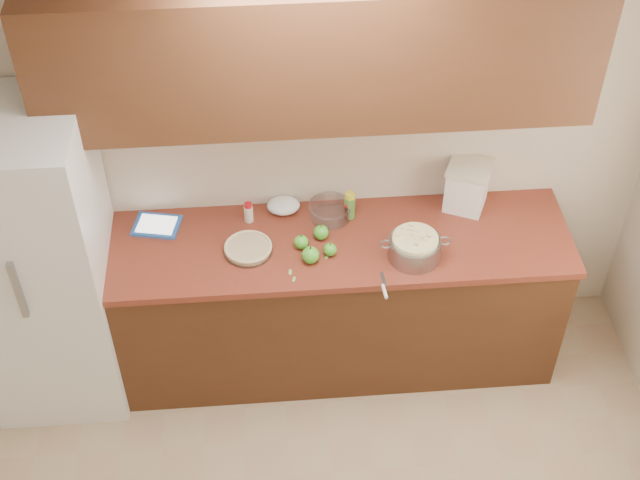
{
  "coord_description": "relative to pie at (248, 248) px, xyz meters",
  "views": [
    {
      "loc": [
        -0.27,
        -1.86,
        4.12
      ],
      "look_at": [
        -0.0,
        1.43,
        0.98
      ],
      "focal_mm": 50.0,
      "sensor_mm": 36.0,
      "label": 1
    }
  ],
  "objects": [
    {
      "name": "tablet",
      "position": [
        -0.48,
        0.23,
        -0.01
      ],
      "size": [
        0.27,
        0.23,
        0.02
      ],
      "rotation": [
        0.0,
        0.0,
        -0.21
      ],
      "color": "blue",
      "rests_on": "counter_run"
    },
    {
      "name": "upper_cabinets",
      "position": [
        0.37,
        0.2,
        1.01
      ],
      "size": [
        2.6,
        0.34,
        0.7
      ],
      "primitive_type": "cube",
      "color": "#4F2918",
      "rests_on": "room_shell"
    },
    {
      "name": "colander",
      "position": [
        0.84,
        -0.11,
        0.04
      ],
      "size": [
        0.36,
        0.27,
        0.13
      ],
      "rotation": [
        0.0,
        0.0,
        0.39
      ],
      "color": "gray",
      "rests_on": "counter_run"
    },
    {
      "name": "cinnamon_shaker",
      "position": [
        0.01,
        0.24,
        0.04
      ],
      "size": [
        0.05,
        0.05,
        0.12
      ],
      "rotation": [
        0.0,
        0.0,
        0.26
      ],
      "color": "beige",
      "rests_on": "counter_run"
    },
    {
      "name": "flour_canister",
      "position": [
        1.18,
        0.27,
        0.12
      ],
      "size": [
        0.29,
        0.29,
        0.27
      ],
      "rotation": [
        0.0,
        0.0,
        -0.43
      ],
      "color": "white",
      "rests_on": "counter_run"
    },
    {
      "name": "counter_run",
      "position": [
        0.37,
        0.04,
        -0.48
      ],
      "size": [
        2.64,
        0.68,
        0.92
      ],
      "color": "#472614",
      "rests_on": "ground"
    },
    {
      "name": "apple_left",
      "position": [
        0.27,
        0.01,
        0.02
      ],
      "size": [
        0.08,
        0.08,
        0.09
      ],
      "color": "green",
      "rests_on": "counter_run"
    },
    {
      "name": "apple_center",
      "position": [
        0.38,
        0.07,
        0.02
      ],
      "size": [
        0.08,
        0.08,
        0.09
      ],
      "color": "green",
      "rests_on": "counter_run"
    },
    {
      "name": "apple_extra",
      "position": [
        0.42,
        -0.06,
        0.01
      ],
      "size": [
        0.07,
        0.07,
        0.08
      ],
      "color": "green",
      "rests_on": "counter_run"
    },
    {
      "name": "peel_b",
      "position": [
        0.4,
        -0.07,
        -0.02
      ],
      "size": [
        0.03,
        0.03,
        0.0
      ],
      "primitive_type": "cube",
      "rotation": [
        0.0,
        0.0,
        0.97
      ],
      "color": "#84BA5A",
      "rests_on": "counter_run"
    },
    {
      "name": "paring_knife",
      "position": [
        0.66,
        -0.33,
        -0.01
      ],
      "size": [
        0.03,
        0.19,
        0.02
      ],
      "rotation": [
        0.0,
        0.0,
        0.07
      ],
      "color": "gray",
      "rests_on": "counter_run"
    },
    {
      "name": "apple_front",
      "position": [
        0.31,
        -0.1,
        0.02
      ],
      "size": [
        0.09,
        0.09,
        0.1
      ],
      "color": "green",
      "rests_on": "counter_run"
    },
    {
      "name": "paper_towel",
      "position": [
        0.2,
        0.3,
        0.02
      ],
      "size": [
        0.22,
        0.21,
        0.07
      ],
      "primitive_type": "ellipsoid",
      "rotation": [
        0.0,
        0.0,
        0.43
      ],
      "color": "white",
      "rests_on": "counter_run"
    },
    {
      "name": "vanilla_bottle",
      "position": [
        0.53,
        0.21,
        0.03
      ],
      "size": [
        0.04,
        0.04,
        0.1
      ],
      "rotation": [
        0.0,
        0.0,
        0.32
      ],
      "color": "black",
      "rests_on": "counter_run"
    },
    {
      "name": "peel_c",
      "position": [
        0.22,
        -0.22,
        -0.02
      ],
      "size": [
        0.02,
        0.04,
        0.0
      ],
      "primitive_type": "cube",
      "rotation": [
        0.0,
        0.0,
        -1.89
      ],
      "color": "#84BA5A",
      "rests_on": "counter_run"
    },
    {
      "name": "pie",
      "position": [
        0.0,
        0.0,
        0.0
      ],
      "size": [
        0.26,
        0.26,
        0.04
      ],
      "rotation": [
        0.0,
        0.0,
        -0.04
      ],
      "color": "silver",
      "rests_on": "counter_run"
    },
    {
      "name": "lemon_bottle",
      "position": [
        0.55,
        0.22,
        0.06
      ],
      "size": [
        0.06,
        0.06,
        0.16
      ],
      "rotation": [
        0.0,
        0.0,
        -0.01
      ],
      "color": "#4C8C38",
      "rests_on": "counter_run"
    },
    {
      "name": "fridge",
      "position": [
        -1.07,
        0.01,
        -0.04
      ],
      "size": [
        0.7,
        0.7,
        1.8
      ],
      "primitive_type": "cube",
      "color": "white",
      "rests_on": "ground"
    },
    {
      "name": "peel_a",
      "position": [
        0.21,
        -0.17,
        -0.02
      ],
      "size": [
        0.02,
        0.04,
        0.0
      ],
      "primitive_type": "cube",
      "rotation": [
        0.0,
        0.0,
        1.5
      ],
      "color": "#84BA5A",
      "rests_on": "counter_run"
    },
    {
      "name": "mixing_bowl",
      "position": [
        0.44,
        0.23,
        0.03
      ],
      "size": [
        0.23,
        0.23,
        0.09
      ],
      "rotation": [
        0.0,
        0.0,
        0.19
      ],
      "color": "silver",
      "rests_on": "counter_run"
    },
    {
      "name": "room_shell",
      "position": [
        0.37,
        -1.43,
        0.36
      ],
      "size": [
        3.6,
        3.6,
        3.6
      ],
      "color": "tan",
      "rests_on": "ground"
    }
  ]
}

